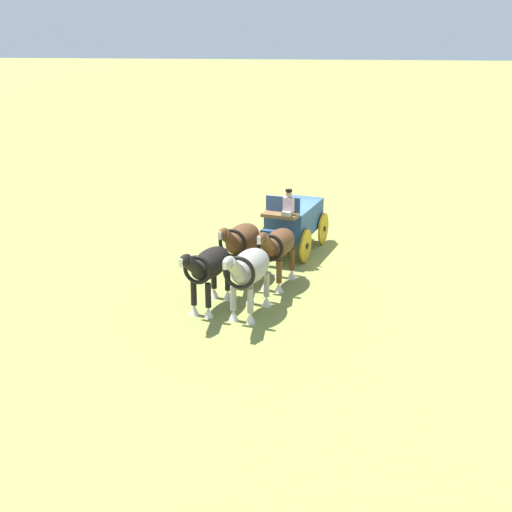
{
  "coord_description": "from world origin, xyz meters",
  "views": [
    {
      "loc": [
        26.32,
        0.78,
        8.78
      ],
      "look_at": [
        4.32,
        -1.1,
        1.2
      ],
      "focal_mm": 50.61,
      "sensor_mm": 36.0,
      "label": 1
    }
  ],
  "objects_px": {
    "draft_horse_rear_near": "(278,246)",
    "draft_horse_lead_near": "(249,270)",
    "draft_horse_rear_off": "(241,242)",
    "show_wagon": "(294,221)",
    "draft_horse_lead_off": "(209,267)"
  },
  "relations": [
    {
      "from": "draft_horse_lead_near",
      "to": "draft_horse_lead_off",
      "type": "bearing_deg",
      "value": -105.31
    },
    {
      "from": "draft_horse_rear_near",
      "to": "draft_horse_lead_near",
      "type": "height_order",
      "value": "draft_horse_lead_near"
    },
    {
      "from": "draft_horse_rear_off",
      "to": "draft_horse_lead_near",
      "type": "relative_size",
      "value": 0.99
    },
    {
      "from": "show_wagon",
      "to": "draft_horse_rear_off",
      "type": "bearing_deg",
      "value": -26.34
    },
    {
      "from": "show_wagon",
      "to": "draft_horse_lead_near",
      "type": "distance_m",
      "value": 6.28
    },
    {
      "from": "draft_horse_rear_near",
      "to": "draft_horse_rear_off",
      "type": "bearing_deg",
      "value": -106.81
    },
    {
      "from": "show_wagon",
      "to": "draft_horse_lead_near",
      "type": "relative_size",
      "value": 1.98
    },
    {
      "from": "draft_horse_rear_near",
      "to": "draft_horse_rear_off",
      "type": "xyz_separation_m",
      "value": [
        -0.38,
        -1.24,
        0.01
      ]
    },
    {
      "from": "draft_horse_rear_near",
      "to": "draft_horse_lead_off",
      "type": "height_order",
      "value": "draft_horse_rear_near"
    },
    {
      "from": "draft_horse_rear_off",
      "to": "draft_horse_lead_near",
      "type": "xyz_separation_m",
      "value": [
        2.86,
        0.53,
        0.05
      ]
    },
    {
      "from": "draft_horse_lead_near",
      "to": "show_wagon",
      "type": "bearing_deg",
      "value": 169.74
    },
    {
      "from": "show_wagon",
      "to": "draft_horse_lead_off",
      "type": "xyz_separation_m",
      "value": [
        5.83,
        -2.37,
        0.18
      ]
    },
    {
      "from": "draft_horse_lead_off",
      "to": "show_wagon",
      "type": "bearing_deg",
      "value": 157.87
    },
    {
      "from": "draft_horse_rear_near",
      "to": "draft_horse_rear_off",
      "type": "relative_size",
      "value": 0.98
    },
    {
      "from": "draft_horse_rear_near",
      "to": "show_wagon",
      "type": "bearing_deg",
      "value": 173.84
    }
  ]
}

